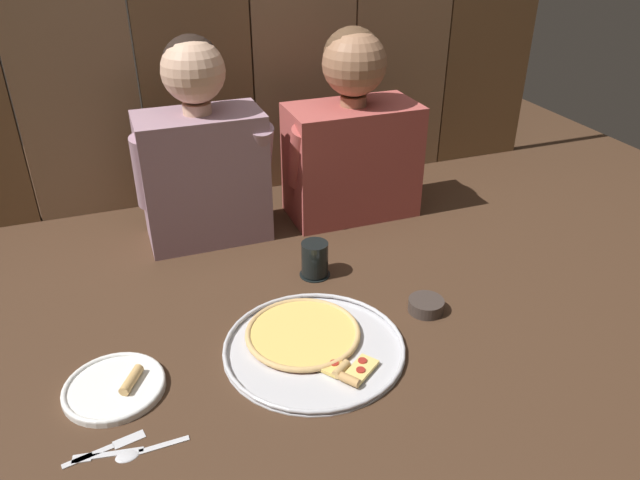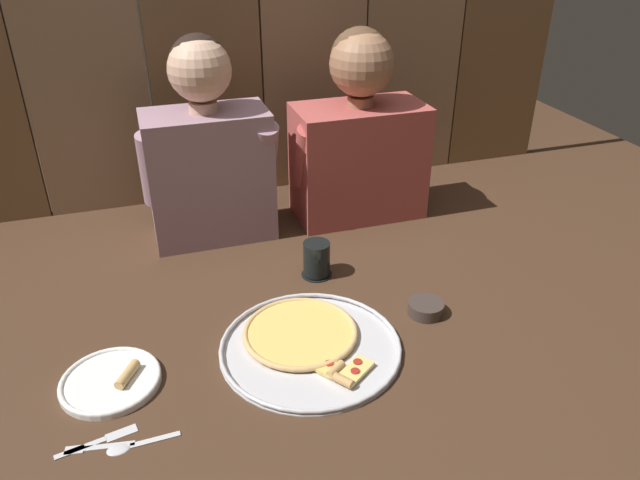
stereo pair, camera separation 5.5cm
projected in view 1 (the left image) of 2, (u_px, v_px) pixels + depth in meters
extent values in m
plane|color=#422B1C|center=(347.00, 319.00, 1.50)|extent=(3.20, 3.20, 0.00)
cylinder|color=silver|center=(314.00, 349.00, 1.40)|extent=(0.42, 0.42, 0.01)
torus|color=silver|center=(314.00, 346.00, 1.39)|extent=(0.42, 0.42, 0.01)
cylinder|color=#B23823|center=(303.00, 334.00, 1.43)|extent=(0.27, 0.27, 0.00)
cylinder|color=#EFC660|center=(303.00, 333.00, 1.43)|extent=(0.26, 0.26, 0.01)
torus|color=tan|center=(303.00, 333.00, 1.43)|extent=(0.28, 0.28, 0.01)
cube|color=#F4D170|center=(360.00, 370.00, 1.32)|extent=(0.10, 0.09, 0.01)
cylinder|color=tan|center=(350.00, 380.00, 1.29)|extent=(0.04, 0.05, 0.02)
cylinder|color=#A3281E|center=(361.00, 370.00, 1.31)|extent=(0.02, 0.02, 0.00)
cylinder|color=#A3281E|center=(362.00, 361.00, 1.34)|extent=(0.02, 0.02, 0.00)
cube|color=#EFC660|center=(329.00, 365.00, 1.33)|extent=(0.08, 0.08, 0.01)
cylinder|color=tan|center=(341.00, 369.00, 1.32)|extent=(0.05, 0.04, 0.02)
cylinder|color=#A3281E|center=(334.00, 363.00, 1.33)|extent=(0.02, 0.02, 0.00)
cylinder|color=white|center=(114.00, 388.00, 1.28)|extent=(0.22, 0.22, 0.01)
torus|color=white|center=(114.00, 386.00, 1.28)|extent=(0.22, 0.22, 0.01)
cylinder|color=tan|center=(131.00, 380.00, 1.28)|extent=(0.06, 0.08, 0.02)
cylinder|color=black|center=(315.00, 274.00, 1.67)|extent=(0.09, 0.09, 0.01)
cylinder|color=black|center=(315.00, 258.00, 1.65)|extent=(0.07, 0.07, 0.10)
cylinder|color=#3D332D|center=(426.00, 305.00, 1.52)|extent=(0.09, 0.09, 0.03)
cylinder|color=#B23823|center=(426.00, 303.00, 1.52)|extent=(0.07, 0.07, 0.02)
cube|color=silver|center=(118.00, 453.00, 1.13)|extent=(0.10, 0.03, 0.01)
cube|color=silver|center=(82.00, 458.00, 1.12)|extent=(0.04, 0.03, 0.01)
cube|color=silver|center=(88.00, 456.00, 1.13)|extent=(0.10, 0.03, 0.01)
cube|color=silver|center=(129.00, 439.00, 1.16)|extent=(0.06, 0.03, 0.00)
cube|color=silver|center=(164.00, 444.00, 1.15)|extent=(0.10, 0.02, 0.01)
ellipsoid|color=silver|center=(127.00, 455.00, 1.13)|extent=(0.04, 0.03, 0.01)
cube|color=gray|center=(204.00, 178.00, 1.78)|extent=(0.36, 0.20, 0.39)
cylinder|color=#DBAD8E|center=(197.00, 108.00, 1.67)|extent=(0.08, 0.08, 0.03)
sphere|color=#DBAD8E|center=(193.00, 71.00, 1.62)|extent=(0.18, 0.18, 0.18)
sphere|color=black|center=(192.00, 65.00, 1.63)|extent=(0.16, 0.16, 0.16)
cylinder|color=gray|center=(148.00, 172.00, 1.67)|extent=(0.08, 0.11, 0.23)
cylinder|color=gray|center=(259.00, 157.00, 1.76)|extent=(0.08, 0.15, 0.23)
cube|color=#AD4C47|center=(352.00, 161.00, 1.93)|extent=(0.41, 0.22, 0.36)
cylinder|color=#9E7051|center=(353.00, 101.00, 1.83)|extent=(0.08, 0.08, 0.03)
sphere|color=#9E7051|center=(354.00, 63.00, 1.77)|extent=(0.19, 0.19, 0.19)
sphere|color=brown|center=(353.00, 57.00, 1.78)|extent=(0.18, 0.18, 0.18)
cylinder|color=#AD4C47|center=(301.00, 157.00, 1.81)|extent=(0.08, 0.14, 0.21)
cylinder|color=#AD4C47|center=(410.00, 142.00, 1.92)|extent=(0.08, 0.11, 0.21)
cube|color=#8E6F51|center=(63.00, 23.00, 1.73)|extent=(0.36, 0.03, 1.21)
cube|color=brown|center=(190.00, 16.00, 1.84)|extent=(0.36, 0.03, 1.21)
cube|color=#8E6F50|center=(304.00, 9.00, 1.95)|extent=(0.36, 0.03, 1.21)
cube|color=#896B4C|center=(405.00, 3.00, 2.06)|extent=(0.36, 0.03, 1.21)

